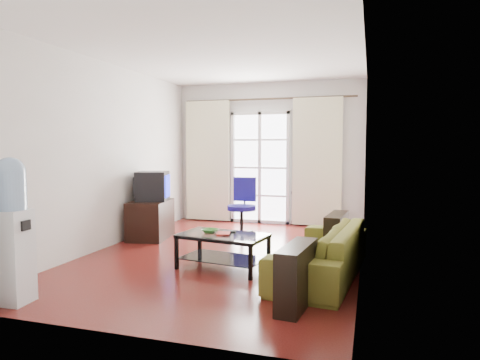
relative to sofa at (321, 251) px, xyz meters
name	(u,v)px	position (x,y,z in m)	size (l,w,h in m)	color
floor	(224,255)	(-1.37, 0.59, -0.29)	(5.20, 5.20, 0.00)	maroon
ceiling	(223,54)	(-1.37, 0.59, 2.41)	(5.20, 5.20, 0.00)	white
wall_back	(268,153)	(-1.37, 3.19, 1.06)	(3.60, 0.02, 2.70)	silver
wall_front	(112,163)	(-1.37, -2.01, 1.06)	(3.60, 0.02, 2.70)	silver
wall_left	(108,155)	(-3.17, 0.59, 1.06)	(0.02, 5.20, 2.70)	silver
wall_right	(363,157)	(0.43, 0.59, 1.06)	(0.02, 5.20, 2.70)	silver
french_door	(260,168)	(-1.52, 3.13, 0.78)	(1.16, 0.06, 2.15)	white
curtain_rod	(267,99)	(-1.37, 3.09, 2.09)	(0.04, 0.04, 3.30)	#4C3F2D
curtain_left	(208,161)	(-2.57, 3.07, 0.91)	(0.90, 0.07, 2.35)	beige
curtain_right	(317,162)	(-0.42, 3.07, 0.91)	(0.90, 0.07, 2.35)	beige
radiator	(308,208)	(-0.57, 3.09, 0.04)	(0.64, 0.12, 0.64)	gray
sofa	(321,251)	(0.00, 0.00, 0.00)	(0.98, 2.06, 0.58)	brown
coffee_table	(223,246)	(-1.17, -0.04, -0.02)	(1.12, 0.75, 0.42)	silver
bowl	(210,231)	(-1.34, -0.02, 0.16)	(0.24, 0.24, 0.05)	#308635
book	(217,233)	(-1.23, -0.07, 0.14)	(0.20, 0.24, 0.02)	maroon
remote	(229,232)	(-1.13, 0.08, 0.14)	(0.18, 0.05, 0.02)	black
tv_stand	(151,219)	(-2.86, 1.26, 0.01)	(0.55, 0.83, 0.61)	black
crt_tv	(151,186)	(-2.86, 1.30, 0.55)	(0.61, 0.62, 0.47)	black
task_chair	(242,219)	(-1.49, 1.84, -0.01)	(0.68, 0.68, 0.97)	black
water_cooler	(12,227)	(-2.67, -1.70, 0.43)	(0.31, 0.30, 1.38)	silver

